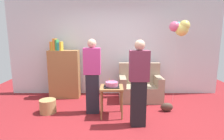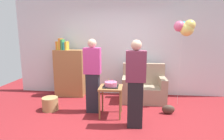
# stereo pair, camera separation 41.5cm
# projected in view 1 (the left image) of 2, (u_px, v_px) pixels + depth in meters

# --- Properties ---
(ground_plane) EXTENTS (8.00, 8.00, 0.00)m
(ground_plane) POSITION_uv_depth(u_px,v_px,m) (116.00, 125.00, 3.65)
(ground_plane) COLOR maroon
(wall_back) EXTENTS (6.00, 0.10, 2.70)m
(wall_back) POSITION_uv_depth(u_px,v_px,m) (115.00, 47.00, 5.42)
(wall_back) COLOR silver
(wall_back) RESTS_ON ground_plane
(couch) EXTENTS (1.10, 0.70, 0.96)m
(couch) POSITION_uv_depth(u_px,v_px,m) (140.00, 87.00, 5.03)
(couch) COLOR gray
(couch) RESTS_ON ground_plane
(bookshelf) EXTENTS (0.80, 0.36, 1.61)m
(bookshelf) POSITION_uv_depth(u_px,v_px,m) (65.00, 73.00, 5.17)
(bookshelf) COLOR olive
(bookshelf) RESTS_ON ground_plane
(side_table) EXTENTS (0.48, 0.48, 0.64)m
(side_table) POSITION_uv_depth(u_px,v_px,m) (112.00, 91.00, 3.99)
(side_table) COLOR olive
(side_table) RESTS_ON ground_plane
(birthday_cake) EXTENTS (0.32, 0.32, 0.17)m
(birthday_cake) POSITION_uv_depth(u_px,v_px,m) (112.00, 85.00, 3.96)
(birthday_cake) COLOR black
(birthday_cake) RESTS_ON side_table
(person_blowing_candles) EXTENTS (0.36, 0.22, 1.63)m
(person_blowing_candles) POSITION_uv_depth(u_px,v_px,m) (93.00, 76.00, 4.09)
(person_blowing_candles) COLOR #23232D
(person_blowing_candles) RESTS_ON ground_plane
(person_holding_cake) EXTENTS (0.36, 0.22, 1.63)m
(person_holding_cake) POSITION_uv_depth(u_px,v_px,m) (139.00, 83.00, 3.50)
(person_holding_cake) COLOR black
(person_holding_cake) RESTS_ON ground_plane
(wicker_basket) EXTENTS (0.36, 0.36, 0.30)m
(wicker_basket) POSITION_uv_depth(u_px,v_px,m) (48.00, 106.00, 4.21)
(wicker_basket) COLOR #A88451
(wicker_basket) RESTS_ON ground_plane
(handbag) EXTENTS (0.28, 0.14, 0.20)m
(handbag) POSITION_uv_depth(u_px,v_px,m) (167.00, 107.00, 4.28)
(handbag) COLOR #473328
(handbag) RESTS_ON ground_plane
(balloon_bunch) EXTENTS (0.47, 0.37, 2.05)m
(balloon_bunch) POSITION_uv_depth(u_px,v_px,m) (180.00, 28.00, 4.53)
(balloon_bunch) COLOR silver
(balloon_bunch) RESTS_ON ground_plane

